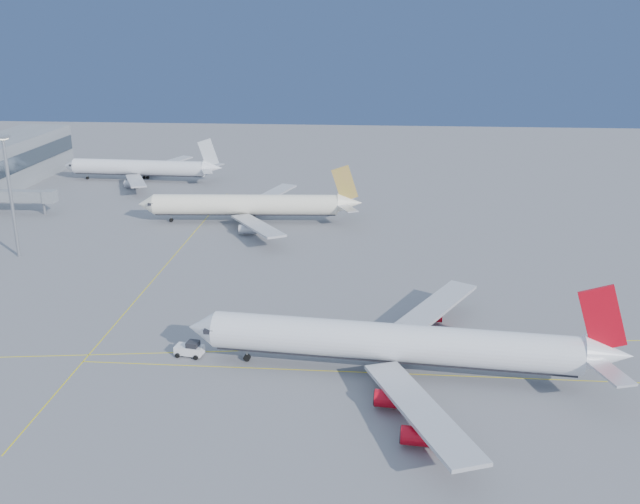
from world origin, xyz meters
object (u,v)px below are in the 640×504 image
at_px(pushback_tug, 190,349).
at_px(light_mast, 9,187).
at_px(airliner_third, 142,168).
at_px(airliner_virgin, 401,344).
at_px(airliner_etihad, 250,205).

relative_size(pushback_tug, light_mast, 0.17).
bearing_deg(pushback_tug, airliner_third, 120.35).
bearing_deg(airliner_virgin, airliner_third, 127.85).
bearing_deg(pushback_tug, airliner_virgin, 3.58).
bearing_deg(airliner_etihad, pushback_tug, -91.16).
distance_m(airliner_virgin, light_mast, 100.57).
bearing_deg(pushback_tug, airliner_etihad, 101.99).
height_order(airliner_virgin, light_mast, light_mast).
relative_size(airliner_virgin, pushback_tug, 13.98).
height_order(pushback_tug, light_mast, light_mast).
bearing_deg(airliner_virgin, pushback_tug, 179.62).
bearing_deg(light_mast, pushback_tug, -41.72).
bearing_deg(airliner_third, airliner_etihad, -43.63).
xyz_separation_m(airliner_etihad, pushback_tug, (3.77, -79.30, -3.60)).
distance_m(airliner_virgin, pushback_tug, 34.45).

